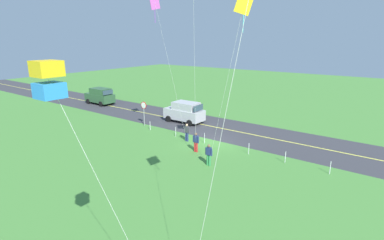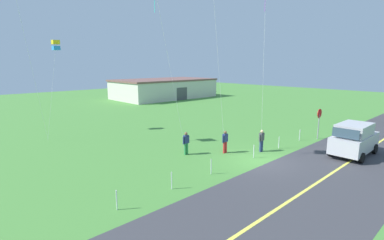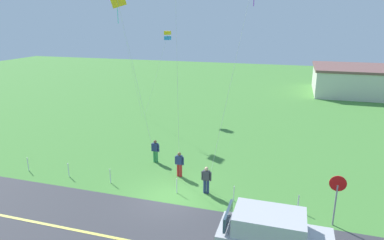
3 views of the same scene
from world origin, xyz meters
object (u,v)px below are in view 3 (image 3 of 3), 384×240
object	(u,v)px
person_adult_companion	(206,179)
person_adult_near	(155,150)
car_suv_foreground	(273,238)
person_child_watcher	(179,163)
kite_red_low	(117,0)
kite_pink_drift	(168,36)
stop_sign	(337,191)

from	to	relation	value
person_adult_companion	person_adult_near	bearing A→B (deg)	-160.65
car_suv_foreground	person_adult_near	distance (m)	11.53
person_child_watcher	kite_red_low	world-z (taller)	kite_red_low
kite_pink_drift	car_suv_foreground	bearing A→B (deg)	-59.77
car_suv_foreground	stop_sign	bearing A→B (deg)	53.57
car_suv_foreground	kite_red_low	world-z (taller)	kite_red_low
person_adult_companion	person_child_watcher	distance (m)	2.66
stop_sign	person_adult_near	xyz separation A→B (m)	(-10.92, 4.45, -0.94)
person_adult_companion	kite_red_low	distance (m)	12.18
person_adult_companion	kite_red_low	bearing A→B (deg)	-151.09
person_adult_companion	kite_red_low	world-z (taller)	kite_red_low
car_suv_foreground	kite_red_low	bearing A→B (deg)	142.48
person_adult_companion	person_child_watcher	xyz separation A→B (m)	(-2.12, 1.59, 0.00)
kite_pink_drift	stop_sign	bearing A→B (deg)	-49.49
stop_sign	kite_pink_drift	size ratio (longest dim) A/B	0.31
stop_sign	person_adult_near	bearing A→B (deg)	157.83
person_adult_companion	kite_red_low	size ratio (longest dim) A/B	0.14
car_suv_foreground	kite_pink_drift	world-z (taller)	kite_pink_drift
person_adult_companion	person_child_watcher	world-z (taller)	same
person_adult_near	kite_red_low	size ratio (longest dim) A/B	0.14
stop_sign	person_adult_companion	bearing A→B (deg)	169.13
person_child_watcher	person_adult_companion	bearing A→B (deg)	94.66
stop_sign	kite_pink_drift	world-z (taller)	kite_pink_drift
stop_sign	person_adult_companion	distance (m)	6.72
stop_sign	car_suv_foreground	bearing A→B (deg)	-126.43
person_adult_near	person_adult_companion	size ratio (longest dim) A/B	1.00
person_child_watcher	kite_pink_drift	size ratio (longest dim) A/B	0.19
person_child_watcher	kite_pink_drift	world-z (taller)	kite_pink_drift
stop_sign	kite_red_low	size ratio (longest dim) A/B	0.22
person_adult_near	kite_red_low	distance (m)	9.90
person_adult_near	kite_pink_drift	size ratio (longest dim) A/B	0.19
person_child_watcher	kite_red_low	bearing A→B (deg)	-69.34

